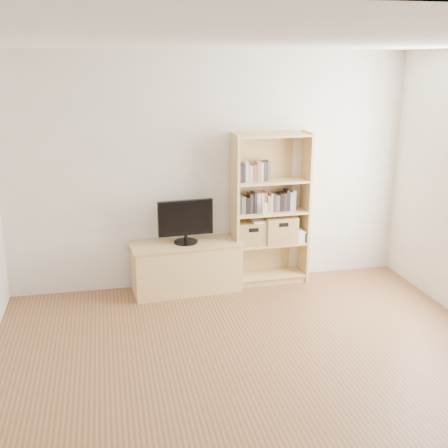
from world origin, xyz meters
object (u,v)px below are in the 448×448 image
object	(u,v)px
basket_right	(279,229)
laptop	(265,220)
basket_left	(251,233)
television	(185,222)
bookshelf	(270,210)
baby_monitor	(265,209)
tv_stand	(186,268)

from	to	relation	value
basket_right	laptop	bearing A→B (deg)	-175.36
basket_left	television	bearing A→B (deg)	-176.19
television	laptop	bearing A→B (deg)	-1.72
bookshelf	basket_right	world-z (taller)	bookshelf
basket_left	bookshelf	bearing A→B (deg)	3.32
baby_monitor	basket_right	size ratio (longest dim) A/B	0.29
television	basket_left	world-z (taller)	television
bookshelf	television	xyz separation A→B (m)	(-0.98, -0.07, -0.07)
bookshelf	basket_left	distance (m)	0.34
television	bookshelf	bearing A→B (deg)	-0.57
basket_right	television	bearing A→B (deg)	-179.22
tv_stand	television	world-z (taller)	television
tv_stand	bookshelf	bearing A→B (deg)	-1.16
television	basket_left	xyz separation A→B (m)	(0.75, 0.05, -0.19)
bookshelf	basket_right	distance (m)	0.26
bookshelf	television	distance (m)	0.99
tv_stand	basket_left	xyz separation A→B (m)	(0.75, 0.05, 0.34)
basket_left	basket_right	xyz separation A→B (m)	(0.34, 0.01, 0.02)
bookshelf	basket_right	xyz separation A→B (m)	(0.11, -0.00, -0.23)
bookshelf	baby_monitor	size ratio (longest dim) A/B	16.35
basket_right	baby_monitor	bearing A→B (deg)	-156.05
tv_stand	basket_right	distance (m)	1.15
laptop	basket_left	bearing A→B (deg)	177.15
television	basket_right	world-z (taller)	television
television	basket_right	size ratio (longest dim) A/B	1.65
basket_left	laptop	bearing A→B (deg)	-3.27
basket_left	basket_right	distance (m)	0.34
bookshelf	tv_stand	bearing A→B (deg)	-178.43
tv_stand	laptop	distance (m)	1.04
baby_monitor	laptop	size ratio (longest dim) A/B	0.35
tv_stand	laptop	size ratio (longest dim) A/B	3.83
laptop	baby_monitor	bearing A→B (deg)	-107.48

